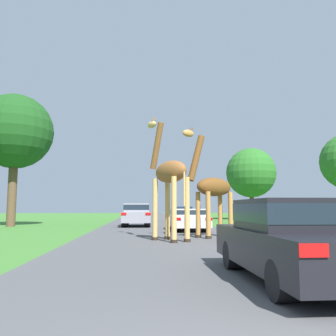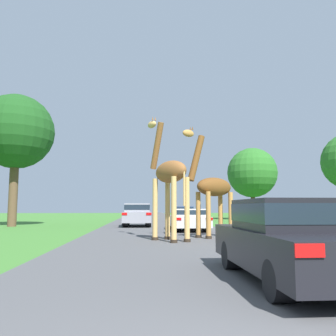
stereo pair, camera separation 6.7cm
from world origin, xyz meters
name	(u,v)px [view 2 (the right image)]	position (x,y,z in m)	size (l,w,h in m)	color
road	(154,222)	(0.00, 30.00, 0.00)	(7.39, 120.00, 0.00)	#4C4C4F
giraffe_near_road	(169,178)	(-0.02, 11.78, 2.38)	(1.69, 2.49, 5.05)	tan
giraffe_companion	(212,189)	(1.91, 13.08, 2.03)	(2.48, 1.81, 4.59)	#B77F3D
car_lead_maroon	(295,238)	(1.59, 4.23, 0.74)	(1.89, 4.33, 1.40)	black
car_queue_right	(137,214)	(-1.40, 22.32, 0.81)	(1.83, 4.14, 1.52)	gray
car_queue_left	(188,219)	(1.46, 17.75, 0.64)	(1.90, 4.36, 1.18)	silver
car_far_ahead	(183,213)	(2.71, 30.79, 0.72)	(1.75, 4.65, 1.34)	navy
tree_centre_back	(16,132)	(-9.68, 22.62, 6.35)	(5.06, 5.06, 8.93)	brown
tree_right_cluster	(252,173)	(10.38, 34.41, 4.85)	(5.17, 5.17, 7.45)	brown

